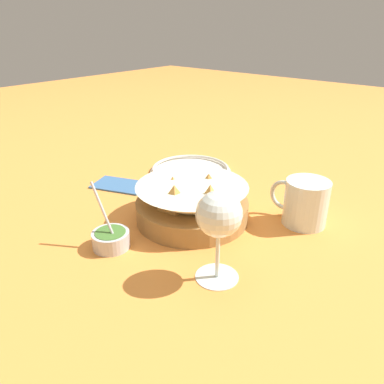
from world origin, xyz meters
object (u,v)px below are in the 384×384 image
Objects in this scene: food_basket at (192,204)px; wine_glass at (219,218)px; side_plate at (191,170)px; beer_mug at (305,204)px; sauce_cup at (111,238)px.

wine_glass is (-0.16, 0.12, 0.08)m from food_basket.
food_basket is 1.52× the size of wine_glass.
wine_glass reaches higher than side_plate.
wine_glass reaches higher than beer_mug.
beer_mug is 0.37m from side_plate.
side_plate is at bearing -44.20° from wine_glass.
sauce_cup is 0.23m from wine_glass.
wine_glass is at bearing 135.80° from side_plate.
wine_glass reaches higher than food_basket.
side_plate is (0.13, -0.38, -0.01)m from sauce_cup.
beer_mug is 0.56× the size of side_plate.
sauce_cup is 0.55× the size of side_plate.
sauce_cup is at bearing 108.81° from side_plate.
food_basket is 0.21m from wine_glass.
side_plate is at bearing -10.08° from beer_mug.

